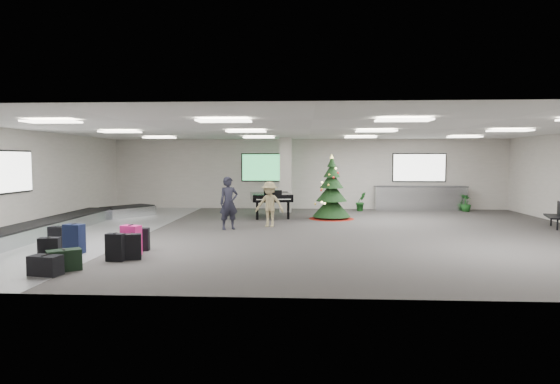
# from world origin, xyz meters

# --- Properties ---
(ground) EXTENTS (18.00, 18.00, 0.00)m
(ground) POSITION_xyz_m (0.00, 0.00, 0.00)
(ground) COLOR #33312E
(ground) RESTS_ON ground
(room_envelope) EXTENTS (18.02, 14.02, 3.21)m
(room_envelope) POSITION_xyz_m (-0.38, 0.67, 2.33)
(room_envelope) COLOR #B6B1A6
(room_envelope) RESTS_ON ground
(baggage_carousel) EXTENTS (2.28, 9.71, 0.43)m
(baggage_carousel) POSITION_xyz_m (-7.84, -0.08, 0.21)
(baggage_carousel) COLOR silver
(baggage_carousel) RESTS_ON ground
(service_counter) EXTENTS (4.05, 0.65, 1.08)m
(service_counter) POSITION_xyz_m (5.00, 6.65, 0.55)
(service_counter) COLOR silver
(service_counter) RESTS_ON ground
(suitcase_0) EXTENTS (0.45, 0.30, 0.66)m
(suitcase_0) POSITION_xyz_m (-5.52, -5.11, 0.32)
(suitcase_0) COLOR black
(suitcase_0) RESTS_ON ground
(suitcase_1) EXTENTS (0.42, 0.25, 0.64)m
(suitcase_1) POSITION_xyz_m (-4.40, -4.40, 0.31)
(suitcase_1) COLOR black
(suitcase_1) RESTS_ON ground
(pink_suitcase) EXTENTS (0.51, 0.38, 0.73)m
(pink_suitcase) POSITION_xyz_m (-4.30, -3.73, 0.35)
(pink_suitcase) COLOR #FF2189
(pink_suitcase) RESTS_ON ground
(suitcase_3) EXTENTS (0.40, 0.24, 0.59)m
(suitcase_3) POSITION_xyz_m (-4.24, -3.20, 0.28)
(suitcase_3) COLOR black
(suitcase_3) RESTS_ON ground
(navy_suitcase) EXTENTS (0.51, 0.37, 0.73)m
(navy_suitcase) POSITION_xyz_m (-5.74, -3.63, 0.36)
(navy_suitcase) COLOR black
(navy_suitcase) RESTS_ON ground
(green_duffel) EXTENTS (0.72, 0.64, 0.45)m
(green_duffel) POSITION_xyz_m (-5.09, -5.35, 0.22)
(green_duffel) COLOR black
(green_duffel) RESTS_ON ground
(suitcase_7) EXTENTS (0.45, 0.32, 0.61)m
(suitcase_7) POSITION_xyz_m (-4.09, -4.23, 0.29)
(suitcase_7) COLOR black
(suitcase_7) RESTS_ON ground
(suitcase_8) EXTENTS (0.44, 0.29, 0.62)m
(suitcase_8) POSITION_xyz_m (-6.35, -3.26, 0.30)
(suitcase_8) COLOR black
(suitcase_8) RESTS_ON ground
(black_duffel) EXTENTS (0.65, 0.44, 0.42)m
(black_duffel) POSITION_xyz_m (-5.25, -5.75, 0.20)
(black_duffel) COLOR black
(black_duffel) RESTS_ON ground
(christmas_tree) EXTENTS (1.73, 1.73, 2.47)m
(christmas_tree) POSITION_xyz_m (0.85, 3.34, 0.84)
(christmas_tree) COLOR #67090B
(christmas_tree) RESTS_ON ground
(grand_piano) EXTENTS (1.80, 2.17, 1.11)m
(grand_piano) POSITION_xyz_m (-1.49, 3.62, 0.79)
(grand_piano) COLOR black
(grand_piano) RESTS_ON ground
(bench) EXTENTS (0.86, 1.43, 0.86)m
(bench) POSITION_xyz_m (8.18, 1.30, 0.48)
(bench) COLOR black
(bench) RESTS_ON ground
(traveler_a) EXTENTS (0.74, 0.66, 1.71)m
(traveler_a) POSITION_xyz_m (-2.63, 0.43, 0.86)
(traveler_a) COLOR black
(traveler_a) RESTS_ON ground
(traveler_b) EXTENTS (1.07, 0.74, 1.52)m
(traveler_b) POSITION_xyz_m (-1.36, 1.11, 0.76)
(traveler_b) COLOR #9A8A5F
(traveler_b) RESTS_ON ground
(potted_plant_left) EXTENTS (0.58, 0.53, 0.84)m
(potted_plant_left) POSITION_xyz_m (2.30, 6.11, 0.42)
(potted_plant_left) COLOR #123913
(potted_plant_left) RESTS_ON ground
(potted_plant_right) EXTENTS (0.59, 0.59, 0.75)m
(potted_plant_right) POSITION_xyz_m (6.85, 6.13, 0.38)
(potted_plant_right) COLOR #123913
(potted_plant_right) RESTS_ON ground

